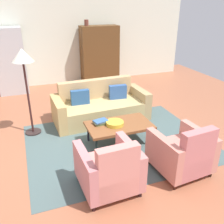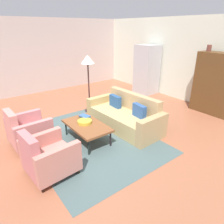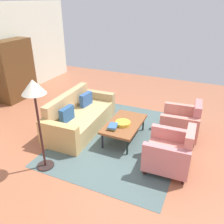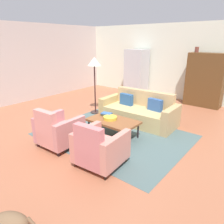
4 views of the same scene
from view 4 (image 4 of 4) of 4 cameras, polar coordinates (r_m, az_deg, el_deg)
The scene contains 15 objects.
ground_plane at distance 5.37m, azimuth -1.79°, elevation -5.41°, with size 10.16×10.16×0.00m, color #A25E41.
wall_back at distance 8.59m, azimuth 17.35°, elevation 12.65°, with size 8.44×0.12×2.80m, color silver.
wall_left at distance 8.34m, azimuth -24.92°, elevation 11.61°, with size 0.12×8.47×2.80m, color beige.
area_rug at distance 5.21m, azimuth 0.62°, elevation -6.17°, with size 3.40×2.60×0.01m, color #495F5F.
couch at distance 5.97m, azimuth 7.40°, elevation -0.04°, with size 2.13×0.98×0.86m.
coffee_table at distance 5.03m, azimuth 0.28°, elevation -2.57°, with size 1.20×0.70×0.41m.
armchair_left at distance 4.70m, azimuth -14.54°, elevation -5.15°, with size 0.83×0.83×0.88m.
armchair_right at distance 3.88m, azimuth -3.61°, elevation -9.90°, with size 0.87×0.87×0.88m.
fruit_bowl at distance 5.05m, azimuth -0.49°, elevation -1.60°, with size 0.33×0.33×0.07m, color gold.
book_stack at distance 5.29m, azimuth -1.48°, elevation -0.62°, with size 0.29×0.23×0.07m.
cabinet at distance 7.97m, azimuth 23.73°, elevation 7.84°, with size 1.20×0.51×1.80m.
vase_tall at distance 7.97m, azimuth 21.85°, elevation 15.31°, with size 0.13×0.13×0.18m, color brown.
refrigerator at distance 8.96m, azimuth 6.57°, elevation 10.52°, with size 0.80×0.73×1.85m.
floor_lamp at distance 6.48m, azimuth -4.76°, elevation 12.04°, with size 0.40×0.40×1.72m.
dog at distance 2.85m, azimuth -26.35°, elevation -25.13°, with size 0.64×0.43×0.48m.
Camera 4 is at (3.21, -3.69, 2.21)m, focal length 34.00 mm.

